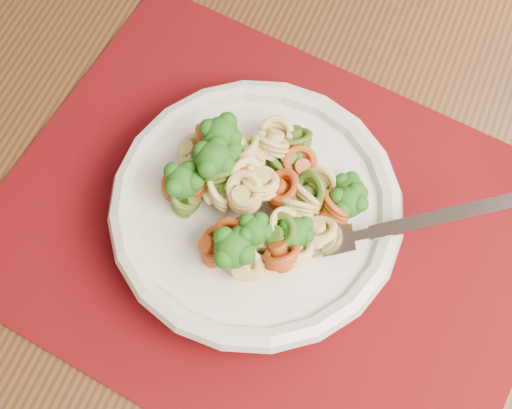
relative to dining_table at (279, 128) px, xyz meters
The scene contains 5 objects.
dining_table is the anchor object (origin of this frame).
placemat 0.19m from the dining_table, 63.78° to the right, with size 0.44×0.34×0.00m, color #5C0310.
pasta_bowl 0.20m from the dining_table, 68.32° to the right, with size 0.23×0.23×0.04m.
pasta_broccoli_heap 0.22m from the dining_table, 68.32° to the right, with size 0.20×0.20×0.06m, color #E6C972, non-canonical shape.
fork 0.24m from the dining_table, 47.80° to the right, with size 0.19×0.02×0.01m, color silver, non-canonical shape.
Camera 1 is at (-0.58, -0.42, 1.34)m, focal length 50.00 mm.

